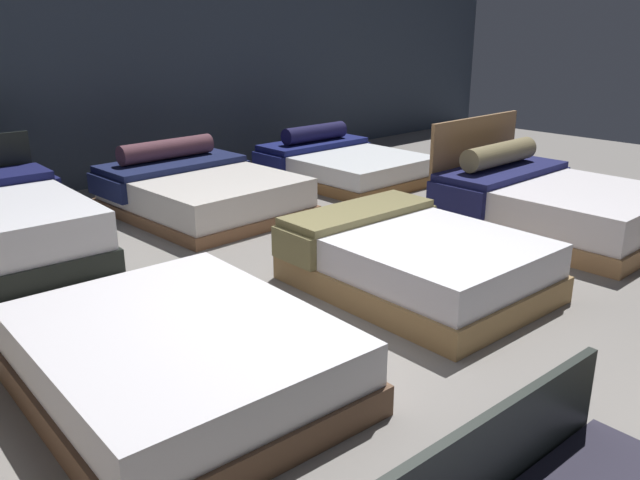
% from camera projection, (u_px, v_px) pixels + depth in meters
% --- Properties ---
extents(ground_plane, '(18.00, 18.00, 0.02)m').
position_uv_depth(ground_plane, '(316.00, 334.00, 4.53)').
color(ground_plane, gray).
extents(showroom_back_wall, '(18.00, 0.06, 3.50)m').
position_uv_depth(showroom_back_wall, '(17.00, 49.00, 7.44)').
color(showroom_back_wall, '#333D4C').
rests_on(showroom_back_wall, ground_plane).
extents(bed_5, '(1.66, 2.01, 0.44)m').
position_uv_depth(bed_5, '(178.00, 359.00, 3.75)').
color(bed_5, brown).
rests_on(bed_5, ground_plane).
extents(bed_6, '(1.53, 1.95, 0.53)m').
position_uv_depth(bed_6, '(414.00, 260.00, 5.21)').
color(bed_6, '#987547').
rests_on(bed_6, ground_plane).
extents(bed_7, '(1.71, 2.07, 1.07)m').
position_uv_depth(bed_7, '(548.00, 204.00, 6.63)').
color(bed_7, '#946D47').
rests_on(bed_7, ground_plane).
extents(bed_10, '(1.75, 2.11, 0.74)m').
position_uv_depth(bed_10, '(200.00, 191.00, 7.31)').
color(bed_10, brown).
rests_on(bed_10, ground_plane).
extents(bed_11, '(1.70, 2.04, 0.68)m').
position_uv_depth(bed_11, '(343.00, 164.00, 8.82)').
color(bed_11, brown).
rests_on(bed_11, ground_plane).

